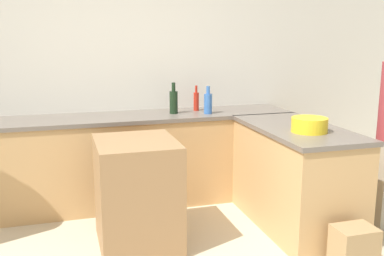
{
  "coord_description": "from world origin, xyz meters",
  "views": [
    {
      "loc": [
        -0.63,
        -2.51,
        1.72
      ],
      "look_at": [
        0.38,
        0.93,
        0.97
      ],
      "focal_mm": 42.0,
      "sensor_mm": 36.0,
      "label": 1
    }
  ],
  "objects_px": {
    "island_table": "(137,193)",
    "mixing_bowl": "(309,125)",
    "paper_bag": "(354,249)",
    "hot_sauce_bottle": "(196,101)",
    "wine_bottle_dark": "(174,101)",
    "water_bottle_blue": "(208,103)"
  },
  "relations": [
    {
      "from": "island_table",
      "to": "mixing_bowl",
      "type": "height_order",
      "value": "mixing_bowl"
    },
    {
      "from": "island_table",
      "to": "paper_bag",
      "type": "relative_size",
      "value": 2.58
    },
    {
      "from": "hot_sauce_bottle",
      "to": "paper_bag",
      "type": "height_order",
      "value": "hot_sauce_bottle"
    },
    {
      "from": "hot_sauce_bottle",
      "to": "wine_bottle_dark",
      "type": "xyz_separation_m",
      "value": [
        -0.27,
        -0.11,
        0.02
      ]
    },
    {
      "from": "wine_bottle_dark",
      "to": "island_table",
      "type": "bearing_deg",
      "value": -120.35
    },
    {
      "from": "mixing_bowl",
      "to": "paper_bag",
      "type": "relative_size",
      "value": 0.87
    },
    {
      "from": "hot_sauce_bottle",
      "to": "paper_bag",
      "type": "bearing_deg",
      "value": -72.07
    },
    {
      "from": "mixing_bowl",
      "to": "water_bottle_blue",
      "type": "height_order",
      "value": "water_bottle_blue"
    },
    {
      "from": "island_table",
      "to": "hot_sauce_bottle",
      "type": "distance_m",
      "value": 1.45
    },
    {
      "from": "wine_bottle_dark",
      "to": "water_bottle_blue",
      "type": "bearing_deg",
      "value": -17.4
    },
    {
      "from": "mixing_bowl",
      "to": "hot_sauce_bottle",
      "type": "height_order",
      "value": "hot_sauce_bottle"
    },
    {
      "from": "island_table",
      "to": "hot_sauce_bottle",
      "type": "height_order",
      "value": "hot_sauce_bottle"
    },
    {
      "from": "mixing_bowl",
      "to": "water_bottle_blue",
      "type": "xyz_separation_m",
      "value": [
        -0.53,
        1.07,
        0.05
      ]
    },
    {
      "from": "mixing_bowl",
      "to": "wine_bottle_dark",
      "type": "distance_m",
      "value": 1.46
    },
    {
      "from": "island_table",
      "to": "mixing_bowl",
      "type": "bearing_deg",
      "value": -9.79
    },
    {
      "from": "water_bottle_blue",
      "to": "paper_bag",
      "type": "bearing_deg",
      "value": -71.84
    },
    {
      "from": "wine_bottle_dark",
      "to": "paper_bag",
      "type": "height_order",
      "value": "wine_bottle_dark"
    },
    {
      "from": "wine_bottle_dark",
      "to": "paper_bag",
      "type": "relative_size",
      "value": 0.92
    },
    {
      "from": "hot_sauce_bottle",
      "to": "wine_bottle_dark",
      "type": "bearing_deg",
      "value": -158.59
    },
    {
      "from": "wine_bottle_dark",
      "to": "hot_sauce_bottle",
      "type": "bearing_deg",
      "value": 21.41
    },
    {
      "from": "island_table",
      "to": "paper_bag",
      "type": "distance_m",
      "value": 1.72
    },
    {
      "from": "mixing_bowl",
      "to": "wine_bottle_dark",
      "type": "relative_size",
      "value": 0.94
    }
  ]
}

